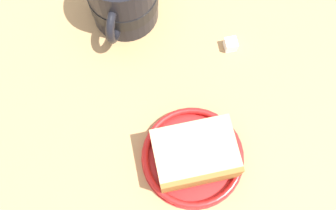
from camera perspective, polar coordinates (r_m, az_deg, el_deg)
name	(u,v)px	position (r cm, az deg, el deg)	size (l,w,h in cm)	color
ground_plane	(123,118)	(55.25, -6.78, -1.93)	(146.11, 146.11, 3.16)	tan
small_plate	(193,156)	(51.19, 3.75, -7.73)	(13.84, 13.84, 1.54)	red
cake_slice	(195,154)	(48.53, 4.02, -7.42)	(12.43, 11.43, 5.40)	#9E662D
sugar_cube	(231,44)	(57.42, 9.40, 8.98)	(1.76, 1.76, 1.76)	white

